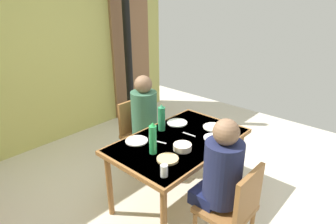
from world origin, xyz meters
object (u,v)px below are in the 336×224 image
Objects in this scene: person_near_diner at (221,171)px; serving_bowl_center at (182,147)px; chair_far_diner at (138,131)px; water_bottle_green_near at (162,118)px; water_bottle_green_far at (153,139)px; chair_near_diner at (234,208)px; dining_table at (179,146)px; person_far_diner at (145,113)px.

serving_bowl_center is at bearing 75.12° from person_near_diner.
chair_far_diner is 3.01× the size of water_bottle_green_near.
person_near_diner is at bearing -81.91° from water_bottle_green_far.
serving_bowl_center is at bearing 78.24° from chair_near_diner.
person_near_diner is 0.66m from water_bottle_green_far.
person_near_diner is 2.54× the size of water_bottle_green_far.
person_near_diner is 4.53× the size of serving_bowl_center.
dining_table is 1.58× the size of chair_near_diner.
chair_near_diner is 1.61m from chair_far_diner.
chair_far_diner is at bearing 77.41° from water_bottle_green_near.
chair_near_diner is 1.13× the size of person_far_diner.
person_near_diner is 0.97m from water_bottle_green_near.
person_far_diner reaches higher than water_bottle_green_near.
chair_near_diner and chair_far_diner have the same top height.
dining_table is 4.77× the size of water_bottle_green_near.
dining_table is 0.84m from chair_near_diner.
chair_near_diner is 2.87× the size of water_bottle_green_far.
water_bottle_green_near reaches higher than dining_table.
chair_far_diner is 0.63m from water_bottle_green_near.
chair_near_diner reaches higher than dining_table.
dining_table is 0.23m from serving_bowl_center.
serving_bowl_center is (0.13, 0.49, -0.03)m from person_near_diner.
water_bottle_green_near is at bearing 33.81° from water_bottle_green_far.
person_far_diner reaches higher than chair_near_diner.
water_bottle_green_far is at bearing -146.19° from water_bottle_green_near.
chair_far_diner is at bearing 72.83° from serving_bowl_center.
person_far_diner reaches higher than serving_bowl_center.
dining_table is 4.55× the size of water_bottle_green_far.
person_far_diner is at bearing 71.99° from person_near_diner.
dining_table is 0.67m from person_far_diner.
person_far_diner is 0.84m from serving_bowl_center.
water_bottle_green_far reaches higher than chair_near_diner.
person_near_diner reaches higher than dining_table.
chair_far_diner is at bearing 73.62° from person_near_diner.
chair_far_diner is 1.51m from person_near_diner.
chair_far_diner is at bearing -90.00° from person_far_diner.
chair_far_diner is (0.15, 0.78, -0.15)m from dining_table.
dining_table is at bearing -97.99° from water_bottle_green_near.
person_near_diner reaches higher than serving_bowl_center.
water_bottle_green_near is at bearing 82.01° from dining_table.
water_bottle_green_far is (-0.36, 0.01, 0.22)m from dining_table.
person_far_diner is at bearing 76.76° from dining_table.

